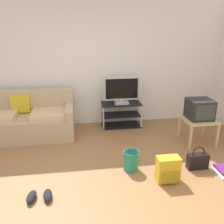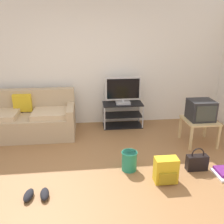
% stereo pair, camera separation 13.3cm
% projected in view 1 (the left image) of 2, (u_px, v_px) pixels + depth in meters
% --- Properties ---
extents(ground_plane, '(9.00, 9.80, 0.02)m').
position_uv_depth(ground_plane, '(98.00, 187.00, 3.45)').
color(ground_plane, olive).
extents(wall_back, '(9.00, 0.10, 2.70)m').
position_uv_depth(wall_back, '(86.00, 63.00, 5.29)').
color(wall_back, silver).
rests_on(wall_back, ground_plane).
extents(couch, '(1.89, 0.87, 0.88)m').
position_uv_depth(couch, '(25.00, 120.00, 4.93)').
color(couch, tan).
rests_on(couch, ground_plane).
extents(tv_stand, '(0.85, 0.43, 0.52)m').
position_uv_depth(tv_stand, '(121.00, 115.00, 5.44)').
color(tv_stand, black).
rests_on(tv_stand, ground_plane).
extents(flat_tv, '(0.75, 0.22, 0.58)m').
position_uv_depth(flat_tv, '(122.00, 91.00, 5.24)').
color(flat_tv, '#B2B2B7').
rests_on(flat_tv, tv_stand).
extents(side_table, '(0.57, 0.57, 0.48)m').
position_uv_depth(side_table, '(199.00, 122.00, 4.63)').
color(side_table, tan).
rests_on(side_table, ground_plane).
extents(crt_tv, '(0.44, 0.41, 0.37)m').
position_uv_depth(crt_tv, '(200.00, 109.00, 4.56)').
color(crt_tv, '#232326').
rests_on(crt_tv, side_table).
extents(backpack, '(0.32, 0.26, 0.37)m').
position_uv_depth(backpack, '(168.00, 169.00, 3.52)').
color(backpack, gold).
rests_on(backpack, ground_plane).
extents(handbag, '(0.32, 0.13, 0.37)m').
position_uv_depth(handbag, '(198.00, 161.00, 3.85)').
color(handbag, black).
rests_on(handbag, ground_plane).
extents(cleaning_bucket, '(0.24, 0.24, 0.31)m').
position_uv_depth(cleaning_bucket, '(131.00, 160.00, 3.81)').
color(cleaning_bucket, '#238466').
rests_on(cleaning_bucket, ground_plane).
extents(sneakers_pair, '(0.34, 0.27, 0.09)m').
position_uv_depth(sneakers_pair, '(40.00, 196.00, 3.18)').
color(sneakers_pair, black).
rests_on(sneakers_pair, ground_plane).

